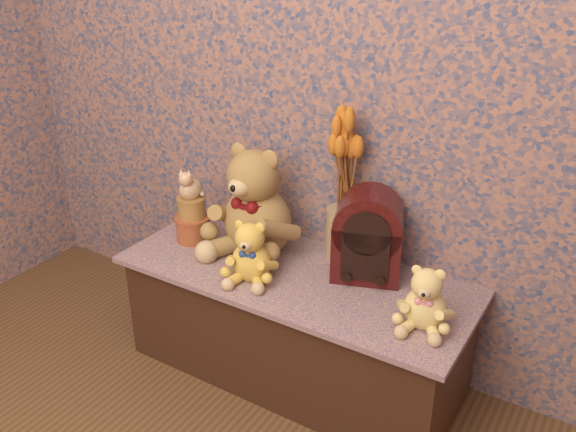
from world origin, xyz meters
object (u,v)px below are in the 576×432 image
at_px(cathedral_radio, 368,234).
at_px(cat_figurine, 190,182).
at_px(teddy_medium, 251,248).
at_px(ceramic_vase, 342,233).
at_px(biscuit_tin_lower, 193,228).
at_px(teddy_large, 257,195).
at_px(teddy_small, 426,294).

bearing_deg(cathedral_radio, cat_figurine, 169.35).
height_order(teddy_medium, ceramic_vase, teddy_medium).
relative_size(teddy_medium, biscuit_tin_lower, 1.76).
bearing_deg(cat_figurine, cathedral_radio, -3.25).
distance_m(teddy_large, ceramic_vase, 0.34).
bearing_deg(biscuit_tin_lower, cat_figurine, 0.00).
distance_m(teddy_small, cat_figurine, 0.96).
distance_m(teddy_medium, cat_figurine, 0.39).
distance_m(teddy_small, biscuit_tin_lower, 0.96).
height_order(teddy_small, cat_figurine, cat_figurine).
distance_m(teddy_large, biscuit_tin_lower, 0.31).
bearing_deg(teddy_medium, cathedral_radio, 17.19).
relative_size(teddy_large, cathedral_radio, 1.37).
distance_m(teddy_small, cathedral_radio, 0.33).
bearing_deg(teddy_medium, teddy_large, 101.64).
relative_size(teddy_large, ceramic_vase, 2.26).
height_order(cathedral_radio, biscuit_tin_lower, cathedral_radio).
relative_size(cathedral_radio, biscuit_tin_lower, 2.42).
bearing_deg(cat_figurine, biscuit_tin_lower, 0.00).
relative_size(cathedral_radio, cat_figurine, 2.52).
bearing_deg(cat_figurine, ceramic_vase, 5.68).
bearing_deg(ceramic_vase, cathedral_radio, -27.42).
height_order(cathedral_radio, ceramic_vase, cathedral_radio).
xyz_separation_m(teddy_large, cat_figurine, (-0.25, -0.07, 0.02)).
height_order(teddy_medium, cathedral_radio, cathedral_radio).
bearing_deg(teddy_small, biscuit_tin_lower, 166.32).
relative_size(teddy_small, cathedral_radio, 0.69).
distance_m(cathedral_radio, biscuit_tin_lower, 0.70).
height_order(teddy_small, cathedral_radio, cathedral_radio).
xyz_separation_m(teddy_small, cathedral_radio, (-0.27, 0.17, 0.05)).
xyz_separation_m(teddy_large, teddy_medium, (0.10, -0.18, -0.10)).
bearing_deg(teddy_medium, teddy_small, -12.16).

